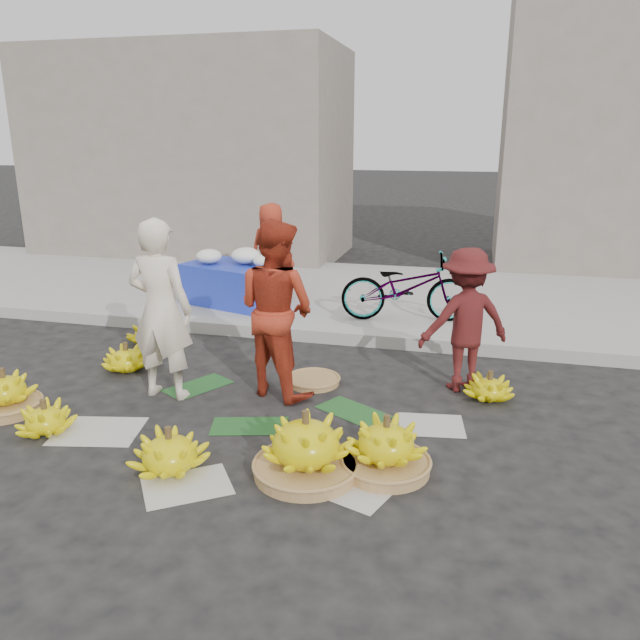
% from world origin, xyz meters
% --- Properties ---
extents(ground, '(80.00, 80.00, 0.00)m').
position_xyz_m(ground, '(0.00, 0.00, 0.00)').
color(ground, black).
rests_on(ground, ground).
extents(curb, '(40.00, 0.25, 0.15)m').
position_xyz_m(curb, '(0.00, 2.20, 0.07)').
color(curb, '#999691').
rests_on(curb, ground).
extents(sidewalk, '(40.00, 4.00, 0.12)m').
position_xyz_m(sidewalk, '(0.00, 4.30, 0.06)').
color(sidewalk, '#999691').
rests_on(sidewalk, ground).
extents(building_left, '(6.00, 3.00, 4.00)m').
position_xyz_m(building_left, '(-4.00, 7.20, 2.00)').
color(building_left, gray).
rests_on(building_left, sidewalk).
extents(newspaper_scatter, '(3.20, 1.80, 0.00)m').
position_xyz_m(newspaper_scatter, '(0.00, -0.80, 0.00)').
color(newspaper_scatter, beige).
rests_on(newspaper_scatter, ground).
extents(banana_leaves, '(2.00, 1.00, 0.00)m').
position_xyz_m(banana_leaves, '(-0.10, 0.20, 0.00)').
color(banana_leaves, '#184A1D').
rests_on(banana_leaves, ground).
extents(banana_bunch_0, '(0.60, 0.60, 0.42)m').
position_xyz_m(banana_bunch_0, '(-2.31, -0.46, 0.17)').
color(banana_bunch_0, olive).
rests_on(banana_bunch_0, ground).
extents(banana_bunch_1, '(0.53, 0.53, 0.29)m').
position_xyz_m(banana_bunch_1, '(-1.71, -0.71, 0.12)').
color(banana_bunch_1, yellow).
rests_on(banana_bunch_1, ground).
extents(banana_bunch_2, '(0.65, 0.65, 0.35)m').
position_xyz_m(banana_bunch_2, '(-0.41, -1.03, 0.15)').
color(banana_bunch_2, yellow).
rests_on(banana_bunch_2, ground).
extents(banana_bunch_3, '(0.76, 0.76, 0.51)m').
position_xyz_m(banana_bunch_3, '(0.57, -0.84, 0.22)').
color(banana_bunch_3, olive).
rests_on(banana_bunch_3, ground).
extents(banana_bunch_4, '(0.67, 0.67, 0.45)m').
position_xyz_m(banana_bunch_4, '(1.13, -0.65, 0.19)').
color(banana_bunch_4, olive).
rests_on(banana_bunch_4, ground).
extents(banana_bunch_5, '(0.55, 0.55, 0.29)m').
position_xyz_m(banana_bunch_5, '(1.88, 0.88, 0.12)').
color(banana_bunch_5, yellow).
rests_on(banana_bunch_5, ground).
extents(banana_bunch_6, '(0.63, 0.63, 0.32)m').
position_xyz_m(banana_bunch_6, '(-1.81, 0.72, 0.13)').
color(banana_bunch_6, yellow).
rests_on(banana_bunch_6, ground).
extents(banana_bunch_7, '(0.52, 0.52, 0.32)m').
position_xyz_m(banana_bunch_7, '(-2.02, 1.58, 0.13)').
color(banana_bunch_7, yellow).
rests_on(banana_bunch_7, ground).
extents(basket_spare, '(0.67, 0.67, 0.06)m').
position_xyz_m(basket_spare, '(0.18, 0.86, 0.03)').
color(basket_spare, olive).
rests_on(basket_spare, ground).
extents(incense_stack, '(0.20, 0.09, 0.08)m').
position_xyz_m(incense_stack, '(0.65, -0.49, 0.05)').
color(incense_stack, '#AB2312').
rests_on(incense_stack, ground).
extents(vendor_cream, '(0.63, 0.43, 1.69)m').
position_xyz_m(vendor_cream, '(-1.10, 0.24, 0.85)').
color(vendor_cream, white).
rests_on(vendor_cream, ground).
extents(vendor_red, '(1.00, 0.91, 1.67)m').
position_xyz_m(vendor_red, '(-0.09, 0.57, 0.83)').
color(vendor_red, '#BA361C').
rests_on(vendor_red, ground).
extents(man_striped, '(1.03, 0.86, 1.39)m').
position_xyz_m(man_striped, '(1.61, 1.11, 0.69)').
color(man_striped, maroon).
rests_on(man_striped, ground).
extents(flower_table, '(1.51, 1.19, 0.77)m').
position_xyz_m(flower_table, '(-1.56, 3.16, 0.44)').
color(flower_table, '#1B2DB4').
rests_on(flower_table, sidewalk).
extents(grey_bucket, '(0.33, 0.33, 0.37)m').
position_xyz_m(grey_bucket, '(-2.17, 3.26, 0.31)').
color(grey_bucket, slate).
rests_on(grey_bucket, sidewalk).
extents(flower_vendor, '(0.71, 0.51, 1.34)m').
position_xyz_m(flower_vendor, '(-1.22, 3.78, 0.79)').
color(flower_vendor, '#BA361C').
rests_on(flower_vendor, sidewalk).
extents(bicycle, '(0.86, 1.70, 0.86)m').
position_xyz_m(bicycle, '(0.85, 2.91, 0.55)').
color(bicycle, gray).
rests_on(bicycle, sidewalk).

